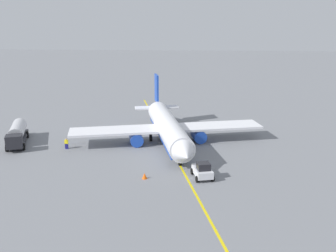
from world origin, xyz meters
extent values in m
plane|color=slate|center=(0.00, 0.00, 0.00)|extent=(400.00, 400.00, 0.00)
cylinder|color=white|center=(0.00, 0.00, 2.79)|extent=(23.52, 9.17, 3.59)
cube|color=#1E47B7|center=(0.00, 0.00, 1.81)|extent=(22.10, 8.23, 1.00)
cone|color=white|center=(12.58, 3.16, 2.79)|extent=(3.98, 4.13, 3.44)
cone|color=white|center=(-13.21, -3.32, 3.15)|extent=(5.15, 4.06, 3.05)
cube|color=#1E47B7|center=(-12.58, -3.16, 6.99)|extent=(3.19, 1.13, 5.20)
cube|color=white|center=(-12.58, -3.16, 3.19)|extent=(4.38, 8.73, 0.24)
cube|color=white|center=(-0.97, -0.24, 2.35)|extent=(12.37, 31.84, 0.36)
cylinder|color=#1E47B7|center=(-1.46, 4.99, 1.10)|extent=(3.62, 2.82, 2.10)
cylinder|color=#1E47B7|center=(1.07, -5.09, 1.10)|extent=(3.62, 2.82, 2.10)
cylinder|color=#4C4C51|center=(9.43, 2.37, 1.13)|extent=(0.24, 0.24, 1.17)
cylinder|color=black|center=(9.43, 2.37, 0.55)|extent=(1.16, 0.66, 1.10)
cylinder|color=#4C4C51|center=(-2.57, 2.03, 1.13)|extent=(0.24, 0.24, 1.17)
cylinder|color=black|center=(-2.57, 2.03, 0.55)|extent=(1.16, 0.66, 1.10)
cylinder|color=#4C4C51|center=(-1.31, -3.01, 1.13)|extent=(0.24, 0.24, 1.17)
cylinder|color=black|center=(-1.31, -3.01, 0.55)|extent=(1.16, 0.66, 1.10)
cube|color=#2D2D33|center=(1.37, -24.76, 0.70)|extent=(10.33, 5.75, 0.30)
cube|color=#232328|center=(5.73, -23.20, 1.65)|extent=(2.69, 2.93, 2.00)
cube|color=black|center=(6.58, -22.90, 2.05)|extent=(0.83, 1.94, 0.90)
cylinder|color=silver|center=(0.81, -24.97, 2.00)|extent=(7.62, 4.62, 2.30)
cylinder|color=black|center=(4.94, -22.16, 0.55)|extent=(1.15, 0.70, 1.10)
cylinder|color=black|center=(5.78, -24.51, 0.55)|extent=(1.15, 0.70, 1.10)
cylinder|color=black|center=(-1.45, -24.45, 0.55)|extent=(1.15, 0.70, 1.10)
cylinder|color=black|center=(-0.60, -26.80, 0.55)|extent=(1.15, 0.70, 1.10)
cube|color=silver|center=(13.55, 5.45, 0.85)|extent=(3.99, 2.85, 0.90)
cube|color=black|center=(14.03, 5.58, 1.75)|extent=(1.76, 1.90, 0.90)
cylinder|color=black|center=(12.54, 4.16, 0.40)|extent=(0.85, 0.49, 0.80)
cylinder|color=black|center=(12.03, 6.09, 0.40)|extent=(0.85, 0.49, 0.80)
cylinder|color=black|center=(15.06, 4.82, 0.40)|extent=(0.85, 0.49, 0.80)
cylinder|color=black|center=(14.55, 6.75, 0.40)|extent=(0.85, 0.49, 0.80)
cube|color=navy|center=(3.77, -15.74, 0.42)|extent=(0.33, 0.45, 0.85)
cube|color=yellow|center=(3.77, -15.74, 1.15)|extent=(0.38, 0.53, 0.60)
sphere|color=tan|center=(3.77, -15.74, 1.59)|extent=(0.24, 0.24, 0.24)
cone|color=#F2590F|center=(14.46, -1.90, 0.37)|extent=(0.67, 0.67, 0.75)
cube|color=yellow|center=(0.00, 0.00, 0.01)|extent=(69.80, 17.83, 0.01)
camera|label=1|loc=(58.75, 4.50, 19.49)|focal=40.37mm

